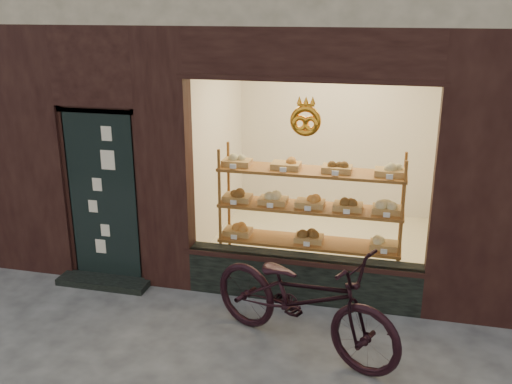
# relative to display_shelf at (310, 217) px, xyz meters

# --- Properties ---
(display_shelf) EXTENTS (2.20, 0.45, 1.70)m
(display_shelf) POSITION_rel_display_shelf_xyz_m (0.00, 0.00, 0.00)
(display_shelf) COLOR brown
(display_shelf) RESTS_ON ground
(bicycle) EXTENTS (2.25, 1.54, 1.12)m
(bicycle) POSITION_rel_display_shelf_xyz_m (0.16, -1.41, -0.31)
(bicycle) COLOR black
(bicycle) RESTS_ON ground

